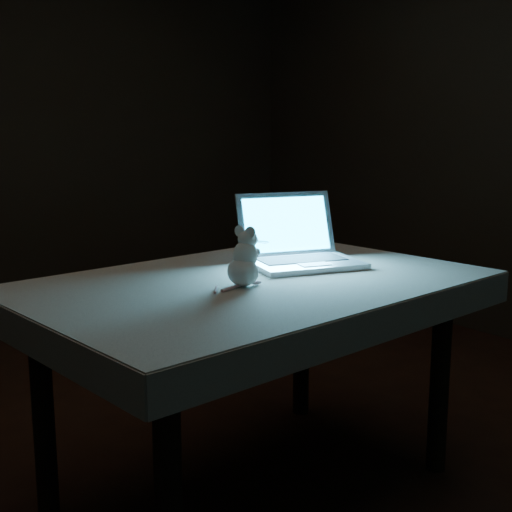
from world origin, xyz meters
TOP-DOWN VIEW (x-y plane):
  - floor at (0.00, 0.00)m, footprint 5.00×5.00m
  - table at (0.02, -0.21)m, footprint 1.45×1.00m
  - tablecloth at (-0.00, -0.21)m, footprint 1.61×1.20m
  - laptop at (0.30, -0.15)m, footprint 0.46×0.43m
  - plush_mouse at (-0.06, -0.27)m, footprint 0.17×0.17m

SIDE VIEW (x-z plane):
  - floor at x=0.00m, z-range 0.00..0.00m
  - table at x=0.02m, z-range 0.00..0.74m
  - tablecloth at x=0.00m, z-range 0.64..0.75m
  - plush_mouse at x=-0.06m, z-range 0.75..0.93m
  - laptop at x=0.30m, z-range 0.75..1.00m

